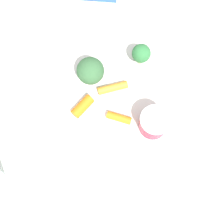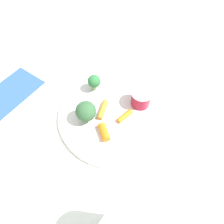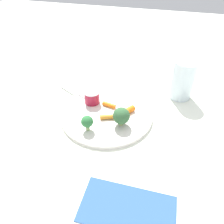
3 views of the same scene
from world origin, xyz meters
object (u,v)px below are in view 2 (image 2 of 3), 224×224
at_px(plate, 115,114).
at_px(broccoli_floret_0, 86,111).
at_px(napkin, 5,96).
at_px(sauce_cup, 141,98).
at_px(carrot_stick_0, 124,117).
at_px(carrot_stick_2, 103,110).
at_px(carrot_stick_1, 104,132).
at_px(fork, 164,91).
at_px(broccoli_floret_1, 94,81).

relative_size(plate, broccoli_floret_0, 4.90).
height_order(plate, napkin, plate).
xyz_separation_m(sauce_cup, napkin, (0.18, -0.30, -0.03)).
height_order(carrot_stick_0, carrot_stick_2, same).
xyz_separation_m(carrot_stick_1, napkin, (0.06, -0.28, -0.02)).
xyz_separation_m(broccoli_floret_0, napkin, (0.07, -0.23, -0.04)).
distance_m(plate, napkin, 0.30).
xyz_separation_m(sauce_cup, carrot_stick_1, (0.12, -0.02, -0.01)).
bearing_deg(carrot_stick_0, fork, 162.15).
xyz_separation_m(carrot_stick_1, fork, (-0.19, 0.06, -0.01)).
bearing_deg(broccoli_floret_1, carrot_stick_0, 73.37).
height_order(broccoli_floret_1, fork, broccoli_floret_1).
bearing_deg(carrot_stick_0, carrot_stick_1, -13.46).
bearing_deg(broccoli_floret_0, carrot_stick_2, 157.13).
bearing_deg(napkin, fork, 125.89).
xyz_separation_m(broccoli_floret_1, carrot_stick_1, (0.09, 0.10, -0.02)).
distance_m(sauce_cup, carrot_stick_1, 0.12).
bearing_deg(fork, carrot_stick_2, -34.22).
height_order(sauce_cup, carrot_stick_0, sauce_cup).
bearing_deg(napkin, carrot_stick_0, 111.32).
height_order(carrot_stick_2, napkin, carrot_stick_2).
bearing_deg(fork, broccoli_floret_1, -58.23).
xyz_separation_m(sauce_cup, broccoli_floret_0, (0.11, -0.08, 0.01)).
height_order(plate, carrot_stick_1, carrot_stick_1).
xyz_separation_m(plate, carrot_stick_0, (0.00, 0.03, 0.01)).
height_order(carrot_stick_1, napkin, carrot_stick_1).
distance_m(sauce_cup, broccoli_floret_0, 0.14).
bearing_deg(carrot_stick_2, carrot_stick_1, 39.10).
bearing_deg(broccoli_floret_0, fork, 148.05).
xyz_separation_m(broccoli_floret_1, fork, (-0.10, 0.15, -0.03)).
height_order(sauce_cup, carrot_stick_1, sauce_cup).
height_order(plate, broccoli_floret_0, broccoli_floret_0).
bearing_deg(carrot_stick_0, broccoli_floret_0, -54.38).
relative_size(sauce_cup, carrot_stick_1, 1.21).
relative_size(carrot_stick_2, napkin, 0.27).
height_order(fork, napkin, fork).
xyz_separation_m(carrot_stick_0, napkin, (0.12, -0.30, -0.02)).
bearing_deg(carrot_stick_0, broccoli_floret_1, -106.63).
height_order(carrot_stick_0, fork, carrot_stick_0).
height_order(broccoli_floret_0, napkin, broccoli_floret_0).
bearing_deg(napkin, sauce_cup, 120.17).
relative_size(broccoli_floret_0, carrot_stick_0, 1.35).
bearing_deg(napkin, carrot_stick_2, 113.30).
distance_m(plate, broccoli_floret_0, 0.08).
bearing_deg(broccoli_floret_1, broccoli_floret_0, 26.66).
distance_m(sauce_cup, fork, 0.08).
bearing_deg(plate, napkin, -66.10).
bearing_deg(broccoli_floret_1, carrot_stick_2, 52.66).
xyz_separation_m(sauce_cup, fork, (-0.07, 0.03, -0.02)).
relative_size(broccoli_floret_0, fork, 0.36).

